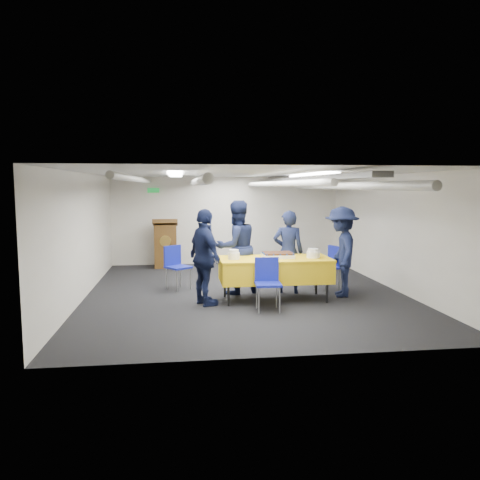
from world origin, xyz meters
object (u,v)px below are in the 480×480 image
object	(u,v)px
sheet_cake	(278,255)
podium	(166,243)
chair_left	(176,263)
sailor_c	(205,257)
sailor_b	(236,247)
chair_right	(331,263)
sailor_d	(341,252)
serving_table	(275,269)
chair_near	(267,278)
sailor_a	(288,252)

from	to	relation	value
sheet_cake	podium	xyz separation A→B (m)	(-2.12, 3.67, -0.20)
chair_left	sailor_c	world-z (taller)	sailor_c
sheet_cake	sailor_c	bearing A→B (deg)	-169.32
podium	sailor_b	xyz separation A→B (m)	(1.43, -3.09, 0.28)
chair_right	sailor_d	distance (m)	0.65
chair_right	sailor_c	xyz separation A→B (m)	(-2.55, -0.92, 0.30)
serving_table	podium	size ratio (longest dim) A/B	1.59
sheet_cake	sailor_b	distance (m)	0.90
chair_right	chair_left	bearing A→B (deg)	171.68
chair_near	chair_right	bearing A→B (deg)	41.59
sailor_c	sailor_a	bearing A→B (deg)	-89.33
sailor_c	sailor_d	world-z (taller)	sailor_d
chair_near	sailor_d	distance (m)	1.77
serving_table	chair_left	world-z (taller)	chair_left
sailor_a	sailor_b	xyz separation A→B (m)	(-0.99, 0.09, 0.10)
chair_left	sailor_d	xyz separation A→B (m)	(3.08, -1.02, 0.31)
chair_near	serving_table	bearing A→B (deg)	68.23
podium	sailor_b	distance (m)	3.42
serving_table	sailor_c	distance (m)	1.32
sailor_c	sailor_d	size ratio (longest dim) A/B	0.99
podium	chair_near	bearing A→B (deg)	-67.60
sailor_b	sailor_d	bearing A→B (deg)	144.47
sailor_a	sailor_c	size ratio (longest dim) A/B	0.96
sailor_a	sheet_cake	bearing A→B (deg)	70.73
sheet_cake	sailor_b	xyz separation A→B (m)	(-0.69, 0.58, 0.08)
sheet_cake	sailor_d	xyz separation A→B (m)	(1.23, 0.10, 0.02)
podium	sailor_a	distance (m)	4.01
podium	chair_left	world-z (taller)	podium
sailor_b	sailor_c	world-z (taller)	sailor_b
serving_table	sailor_c	xyz separation A→B (m)	(-1.27, -0.21, 0.28)
podium	chair_near	world-z (taller)	podium
chair_right	sailor_d	world-z (taller)	sailor_d
chair_right	sailor_b	size ratio (longest dim) A/B	0.49
chair_near	chair_left	distance (m)	2.37
chair_near	chair_right	xyz separation A→B (m)	(1.54, 1.37, 0.00)
podium	chair_near	size ratio (longest dim) A/B	1.44
chair_near	sailor_b	world-z (taller)	sailor_b
sailor_b	sailor_c	distance (m)	1.06
chair_left	sailor_c	distance (m)	1.50
podium	chair_near	distance (m)	4.72
sheet_cake	chair_left	bearing A→B (deg)	148.75
chair_right	sailor_a	bearing A→B (deg)	-168.50
sailor_c	sailor_d	distance (m)	2.59
podium	chair_left	bearing A→B (deg)	-83.89
sheet_cake	chair_right	xyz separation A→B (m)	(1.22, 0.67, -0.29)
chair_right	sheet_cake	bearing A→B (deg)	-151.07
serving_table	sailor_d	bearing A→B (deg)	6.43
sailor_d	chair_right	bearing A→B (deg)	-166.83
chair_near	sailor_d	xyz separation A→B (m)	(1.55, 0.79, 0.31)
chair_near	chair_left	xyz separation A→B (m)	(-1.53, 1.81, 0.00)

